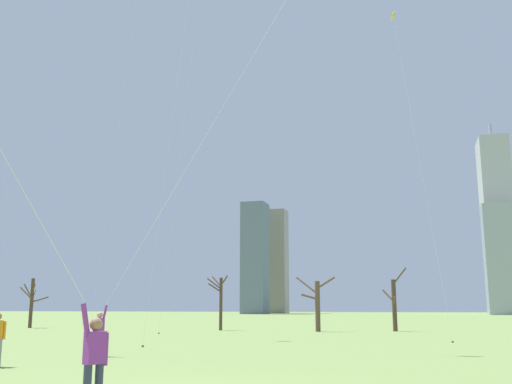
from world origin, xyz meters
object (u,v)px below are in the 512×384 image
object	(u,v)px
distant_kite_drifting_right_white	(133,21)
distant_kite_drifting_left_yellow	(399,49)
bare_tree_center	(32,301)
kite_flyer_midfield_center_orange	(164,218)
kite_flyer_midfield_left_green	(28,236)
distant_kite_high_overhead_teal	(196,18)
bare_tree_rightmost	(317,302)
bare_tree_left_of_center	(394,303)
bare_tree_leftmost	(220,300)

from	to	relation	value
distant_kite_drifting_right_white	distant_kite_drifting_left_yellow	size ratio (longest dim) A/B	1.10
bare_tree_center	kite_flyer_midfield_center_orange	bearing A→B (deg)	-46.51
kite_flyer_midfield_left_green	distant_kite_drifting_right_white	distance (m)	33.15
distant_kite_high_overhead_teal	distant_kite_drifting_right_white	distance (m)	4.34
bare_tree_rightmost	bare_tree_left_of_center	world-z (taller)	bare_tree_left_of_center
kite_flyer_midfield_left_green	distant_kite_high_overhead_teal	distance (m)	33.48
distant_kite_drifting_right_white	bare_tree_left_of_center	distance (m)	27.93
bare_tree_rightmost	kite_flyer_midfield_left_green	bearing A→B (deg)	-87.57
kite_flyer_midfield_center_orange	kite_flyer_midfield_left_green	bearing A→B (deg)	-75.80
kite_flyer_midfield_left_green	bare_tree_center	xyz separation A→B (m)	(-27.10, 36.71, -0.59)
kite_flyer_midfield_center_orange	bare_tree_rightmost	distance (m)	24.96
bare_tree_center	bare_tree_leftmost	bearing A→B (deg)	-2.02
bare_tree_rightmost	bare_tree_leftmost	bearing A→B (deg)	178.55
kite_flyer_midfield_left_green	bare_tree_center	bearing A→B (deg)	126.43
bare_tree_left_of_center	distant_kite_drifting_right_white	bearing A→B (deg)	-141.23
kite_flyer_midfield_center_orange	distant_kite_drifting_right_white	size ratio (longest dim) A/B	0.72
bare_tree_rightmost	bare_tree_center	xyz separation A→B (m)	(-25.57, 0.83, 0.16)
bare_tree_rightmost	kite_flyer_midfield_center_orange	bearing A→B (deg)	-92.98
kite_flyer_midfield_left_green	bare_tree_left_of_center	xyz separation A→B (m)	(4.01, 37.91, -0.83)
distant_kite_drifting_left_yellow	bare_tree_rightmost	world-z (taller)	distant_kite_drifting_left_yellow
kite_flyer_midfield_center_orange	distant_kite_high_overhead_teal	distance (m)	23.31
bare_tree_rightmost	bare_tree_left_of_center	size ratio (longest dim) A/B	0.88
distant_kite_high_overhead_teal	distant_kite_drifting_left_yellow	distance (m)	14.08
kite_flyer_midfield_center_orange	bare_tree_left_of_center	xyz separation A→B (m)	(6.82, 26.80, -2.87)
kite_flyer_midfield_left_green	distant_kite_high_overhead_teal	size ratio (longest dim) A/B	0.62
bare_tree_rightmost	bare_tree_center	distance (m)	25.59
kite_flyer_midfield_center_orange	distant_kite_drifting_left_yellow	world-z (taller)	distant_kite_drifting_left_yellow
distant_kite_drifting_left_yellow	bare_tree_leftmost	xyz separation A→B (m)	(-14.73, 6.09, -16.64)
distant_kite_high_overhead_teal	bare_tree_rightmost	size ratio (longest dim) A/B	6.43
bare_tree_leftmost	bare_tree_left_of_center	distance (m)	13.44
kite_flyer_midfield_left_green	distant_kite_drifting_right_white	xyz separation A→B (m)	(-12.01, 25.05, 18.09)
bare_tree_center	distant_kite_high_overhead_teal	bearing A→B (deg)	-27.78
distant_kite_drifting_left_yellow	bare_tree_left_of_center	bearing A→B (deg)	100.19
distant_kite_drifting_right_white	distant_kite_drifting_left_yellow	bearing A→B (deg)	15.82
distant_kite_high_overhead_teal	bare_tree_rightmost	bearing A→B (deg)	54.89
kite_flyer_midfield_left_green	distant_kite_drifting_left_yellow	size ratio (longest dim) A/B	0.73
distant_kite_drifting_right_white	bare_tree_leftmost	world-z (taller)	distant_kite_drifting_right_white
distant_kite_high_overhead_teal	bare_tree_left_of_center	size ratio (longest dim) A/B	5.63
distant_kite_drifting_right_white	bare_tree_left_of_center	bearing A→B (deg)	38.77
distant_kite_drifting_left_yellow	bare_tree_leftmost	world-z (taller)	distant_kite_drifting_left_yellow
kite_flyer_midfield_center_orange	distant_kite_high_overhead_teal	size ratio (longest dim) A/B	0.67
kite_flyer_midfield_center_orange	bare_tree_rightmost	bearing A→B (deg)	87.02
kite_flyer_midfield_center_orange	distant_kite_drifting_left_yellow	bearing A→B (deg)	66.40
bare_tree_rightmost	distant_kite_drifting_left_yellow	bearing A→B (deg)	-40.27
bare_tree_rightmost	bare_tree_left_of_center	xyz separation A→B (m)	(5.54, 2.03, -0.07)
distant_kite_high_overhead_teal	distant_kite_drifting_left_yellow	size ratio (longest dim) A/B	1.19
kite_flyer_midfield_center_orange	distant_kite_drifting_right_white	world-z (taller)	distant_kite_drifting_right_white
distant_kite_drifting_left_yellow	bare_tree_center	size ratio (longest dim) A/B	5.21
distant_kite_high_overhead_teal	bare_tree_center	xyz separation A→B (m)	(-19.08, 10.05, -19.20)
kite_flyer_midfield_left_green	distant_kite_drifting_left_yellow	world-z (taller)	distant_kite_drifting_left_yellow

